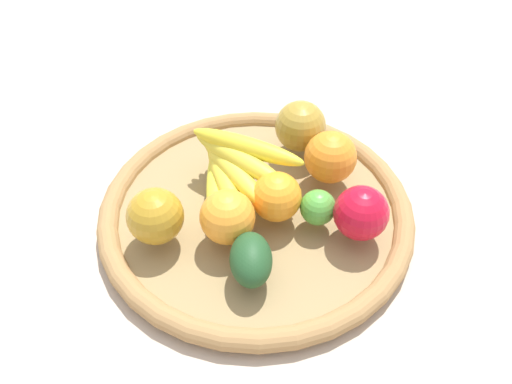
{
  "coord_description": "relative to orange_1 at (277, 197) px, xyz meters",
  "views": [
    {
      "loc": [
        -0.43,
        0.3,
        0.57
      ],
      "look_at": [
        0.0,
        0.0,
        0.05
      ],
      "focal_mm": 36.65,
      "sensor_mm": 36.0,
      "label": 1
    }
  ],
  "objects": [
    {
      "name": "ground_plane",
      "position": [
        0.04,
        0.01,
        -0.07
      ],
      "size": [
        2.4,
        2.4,
        0.0
      ],
      "primitive_type": "plane",
      "color": "#C0AE9B",
      "rests_on": "ground"
    },
    {
      "name": "basket",
      "position": [
        0.04,
        0.01,
        -0.05
      ],
      "size": [
        0.46,
        0.46,
        0.03
      ],
      "color": "#977D52",
      "rests_on": "ground_plane"
    },
    {
      "name": "orange_1",
      "position": [
        0.0,
        0.0,
        0.0
      ],
      "size": [
        0.07,
        0.07,
        0.07
      ],
      "primitive_type": "sphere",
      "rotation": [
        0.0,
        0.0,
        0.06
      ],
      "color": "orange",
      "rests_on": "basket"
    },
    {
      "name": "apple_0",
      "position": [
        0.06,
        0.15,
        0.0
      ],
      "size": [
        0.1,
        0.1,
        0.08
      ],
      "primitive_type": "sphere",
      "rotation": [
        0.0,
        0.0,
        0.43
      ],
      "color": "#B58522",
      "rests_on": "basket"
    },
    {
      "name": "banana_bunch",
      "position": [
        0.08,
        0.02,
        0.01
      ],
      "size": [
        0.18,
        0.17,
        0.08
      ],
      "color": "yellow",
      "rests_on": "basket"
    },
    {
      "name": "apple_2",
      "position": [
        0.1,
        -0.12,
        0.01
      ],
      "size": [
        0.1,
        0.1,
        0.08
      ],
      "primitive_type": "sphere",
      "rotation": [
        0.0,
        0.0,
        3.38
      ],
      "color": "#A78630",
      "rests_on": "basket"
    },
    {
      "name": "avocado",
      "position": [
        -0.06,
        0.09,
        -0.01
      ],
      "size": [
        0.09,
        0.09,
        0.05
      ],
      "primitive_type": "ellipsoid",
      "rotation": [
        0.0,
        0.0,
        2.6
      ],
      "color": "#204A25",
      "rests_on": "basket"
    },
    {
      "name": "apple_1",
      "position": [
        -0.09,
        -0.07,
        0.0
      ],
      "size": [
        0.08,
        0.08,
        0.07
      ],
      "primitive_type": "sphere",
      "rotation": [
        0.0,
        0.0,
        3.23
      ],
      "color": "red",
      "rests_on": "basket"
    },
    {
      "name": "orange_2",
      "position": [
        0.02,
        -0.11,
        0.0
      ],
      "size": [
        0.11,
        0.11,
        0.08
      ],
      "primitive_type": "sphere",
      "rotation": [
        0.0,
        0.0,
        0.94
      ],
      "color": "orange",
      "rests_on": "basket"
    },
    {
      "name": "orange_0",
      "position": [
        0.0,
        0.08,
        0.0
      ],
      "size": [
        0.1,
        0.1,
        0.07
      ],
      "primitive_type": "sphere",
      "rotation": [
        0.0,
        0.0,
        2.5
      ],
      "color": "orange",
      "rests_on": "basket"
    },
    {
      "name": "lime_0",
      "position": [
        -0.04,
        -0.04,
        -0.01
      ],
      "size": [
        0.07,
        0.07,
        0.05
      ],
      "primitive_type": "sphere",
      "rotation": [
        0.0,
        0.0,
        2.32
      ],
      "color": "#4EA13A",
      "rests_on": "basket"
    }
  ]
}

